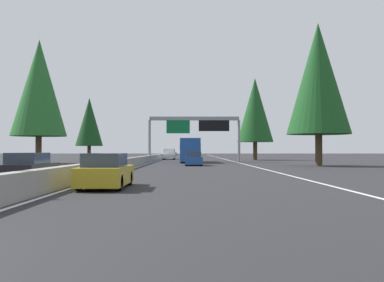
% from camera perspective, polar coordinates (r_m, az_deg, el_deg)
% --- Properties ---
extents(ground_plane, '(320.00, 320.00, 0.00)m').
position_cam_1_polar(ground_plane, '(65.64, -4.88, -2.62)').
color(ground_plane, '#262628').
extents(median_barrier, '(180.00, 0.56, 0.90)m').
position_cam_1_polar(median_barrier, '(85.60, -4.01, -1.99)').
color(median_barrier, gray).
rests_on(median_barrier, ground).
extents(shoulder_stripe_right, '(160.00, 0.16, 0.01)m').
position_cam_1_polar(shoulder_stripe_right, '(75.69, 4.47, -2.43)').
color(shoulder_stripe_right, silver).
rests_on(shoulder_stripe_right, ground).
extents(shoulder_stripe_median, '(160.00, 0.16, 0.01)m').
position_cam_1_polar(shoulder_stripe_median, '(75.59, -4.09, -2.43)').
color(shoulder_stripe_median, silver).
rests_on(shoulder_stripe_median, ground).
extents(sign_gantry_overhead, '(0.50, 12.68, 6.23)m').
position_cam_1_polar(sign_gantry_overhead, '(60.14, 0.47, 1.98)').
color(sign_gantry_overhead, gray).
rests_on(sign_gantry_overhead, ground).
extents(sedan_mid_left, '(4.40, 1.80, 1.47)m').
position_cam_1_polar(sedan_mid_left, '(18.90, -11.17, -3.96)').
color(sedan_mid_left, '#AD931E').
rests_on(sedan_mid_left, ground).
extents(sedan_far_right, '(4.40, 1.80, 1.47)m').
position_cam_1_polar(sedan_far_right, '(46.02, 0.22, -2.36)').
color(sedan_far_right, '#1E4793').
rests_on(sedan_far_right, ground).
extents(bus_near_right, '(11.50, 2.55, 3.10)m').
position_cam_1_polar(bus_near_right, '(58.43, -0.23, -1.11)').
color(bus_near_right, '#1E4793').
rests_on(bus_near_right, ground).
extents(sedan_near_center, '(4.40, 1.80, 1.47)m').
position_cam_1_polar(sedan_near_center, '(130.23, -0.33, -1.63)').
color(sedan_near_center, '#2D6B38').
rests_on(sedan_near_center, ground).
extents(pickup_mid_right, '(5.60, 2.00, 1.86)m').
position_cam_1_polar(pickup_mid_right, '(75.93, -2.99, -1.74)').
color(pickup_mid_right, silver).
rests_on(pickup_mid_right, ground).
extents(oncoming_near, '(4.40, 1.80, 1.47)m').
position_cam_1_polar(oncoming_near, '(24.05, -20.47, -3.31)').
color(oncoming_near, black).
rests_on(oncoming_near, ground).
extents(conifer_right_near, '(6.50, 6.50, 14.76)m').
position_cam_1_polar(conifer_right_near, '(47.20, 16.14, 7.83)').
color(conifer_right_near, '#4C3823').
rests_on(conifer_right_near, ground).
extents(conifer_right_mid, '(6.00, 6.00, 13.64)m').
position_cam_1_polar(conifer_right_mid, '(73.47, 8.22, 4.01)').
color(conifer_right_mid, '#4C3823').
rests_on(conifer_right_mid, ground).
extents(conifer_left_near, '(6.63, 6.63, 15.08)m').
position_cam_1_polar(conifer_left_near, '(56.44, -19.32, 6.56)').
color(conifer_left_near, '#4C3823').
rests_on(conifer_left_near, ground).
extents(conifer_left_mid, '(4.76, 4.76, 10.83)m').
position_cam_1_polar(conifer_left_mid, '(78.75, -13.25, 2.43)').
color(conifer_left_mid, '#4C3823').
rests_on(conifer_left_mid, ground).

